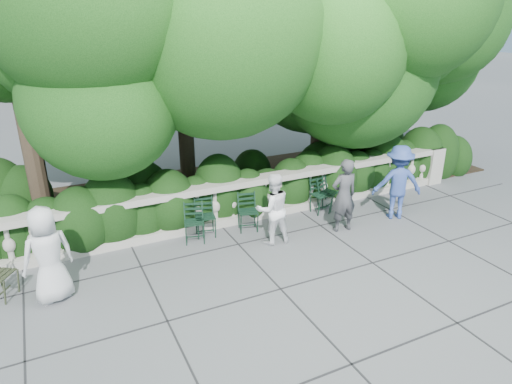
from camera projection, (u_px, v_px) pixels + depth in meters
name	position (u px, v px, depth m)	size (l,w,h in m)	color
ground	(278.00, 257.00, 8.90)	(90.00, 90.00, 0.00)	#515259
balustrade	(240.00, 201.00, 10.22)	(12.00, 0.44, 1.00)	#9E998E
shrub_hedge	(221.00, 202.00, 11.41)	(15.00, 2.60, 1.70)	black
tree_canopy	(241.00, 34.00, 10.37)	(15.04, 6.52, 6.78)	#3F3023
chair_a	(196.00, 245.00, 9.34)	(0.44, 0.48, 0.84)	black
chair_b	(249.00, 233.00, 9.84)	(0.44, 0.48, 0.84)	black
chair_c	(207.00, 239.00, 9.60)	(0.44, 0.48, 0.84)	black
chair_e	(324.00, 214.00, 10.74)	(0.44, 0.48, 0.84)	black
chair_f	(333.00, 212.00, 10.89)	(0.44, 0.48, 0.84)	black
chair_weathered	(13.00, 298.00, 7.62)	(0.44, 0.48, 0.84)	black
person_businessman	(48.00, 255.00, 7.31)	(0.81, 0.53, 1.66)	silver
person_woman_grey	(344.00, 195.00, 9.69)	(0.59, 0.39, 1.62)	#3F3F44
person_casual_man	(273.00, 209.00, 9.19)	(0.73, 0.57, 1.50)	white
person_older_blue	(398.00, 182.00, 10.30)	(1.11, 0.64, 1.72)	#314893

